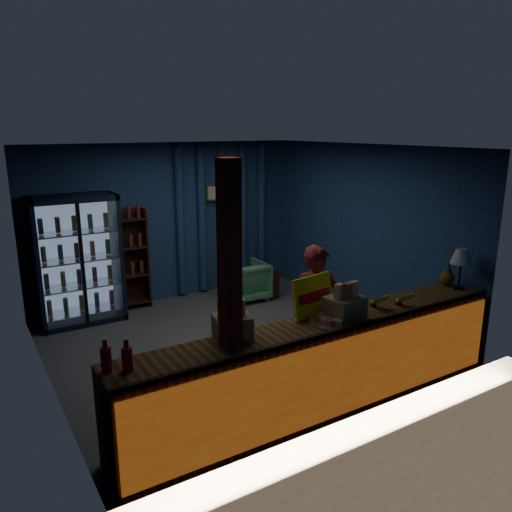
{
  "coord_description": "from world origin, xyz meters",
  "views": [
    {
      "loc": [
        -2.99,
        -5.5,
        2.84
      ],
      "look_at": [
        0.25,
        -0.2,
        1.22
      ],
      "focal_mm": 35.0,
      "sensor_mm": 36.0,
      "label": 1
    }
  ],
  "objects_px": {
    "green_chair": "(245,281)",
    "pastry_tray": "(331,321)",
    "table_lamp": "(461,258)",
    "shopkeeper": "(317,313)"
  },
  "relations": [
    {
      "from": "shopkeeper",
      "to": "pastry_tray",
      "type": "xyz_separation_m",
      "value": [
        -0.32,
        -0.63,
        0.19
      ]
    },
    {
      "from": "green_chair",
      "to": "pastry_tray",
      "type": "xyz_separation_m",
      "value": [
        -0.98,
        -3.39,
        0.65
      ]
    },
    {
      "from": "pastry_tray",
      "to": "table_lamp",
      "type": "bearing_deg",
      "value": 1.0
    },
    {
      "from": "shopkeeper",
      "to": "pastry_tray",
      "type": "height_order",
      "value": "shopkeeper"
    },
    {
      "from": "green_chair",
      "to": "shopkeeper",
      "type": "bearing_deg",
      "value": 78.15
    },
    {
      "from": "pastry_tray",
      "to": "table_lamp",
      "type": "height_order",
      "value": "table_lamp"
    },
    {
      "from": "shopkeeper",
      "to": "table_lamp",
      "type": "distance_m",
      "value": 1.86
    },
    {
      "from": "green_chair",
      "to": "table_lamp",
      "type": "distance_m",
      "value": 3.65
    },
    {
      "from": "table_lamp",
      "to": "green_chair",
      "type": "bearing_deg",
      "value": 106.86
    },
    {
      "from": "shopkeeper",
      "to": "pastry_tray",
      "type": "distance_m",
      "value": 0.73
    }
  ]
}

